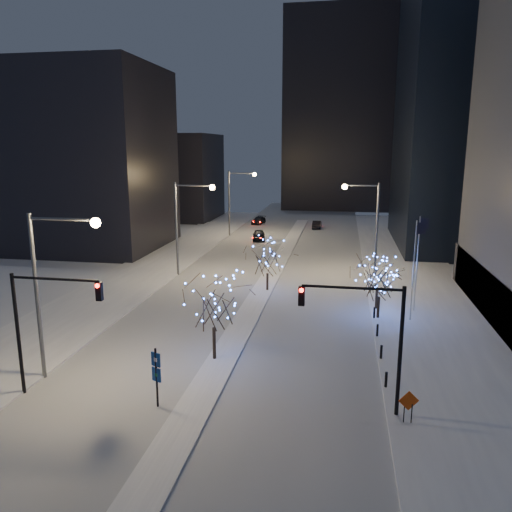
% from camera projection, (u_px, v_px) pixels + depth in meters
% --- Properties ---
extents(ground, '(160.00, 160.00, 0.00)m').
position_uv_depth(ground, '(195.00, 409.00, 26.54)').
color(ground, white).
rests_on(ground, ground).
extents(road, '(20.00, 130.00, 0.02)m').
position_uv_depth(road, '(279.00, 262.00, 60.22)').
color(road, '#B4BAC4').
rests_on(road, ground).
extents(median, '(2.00, 80.00, 0.15)m').
position_uv_depth(median, '(273.00, 272.00, 55.39)').
color(median, white).
rests_on(median, ground).
extents(east_sidewalk, '(10.00, 90.00, 0.15)m').
position_uv_depth(east_sidewalk, '(428.00, 307.00, 43.25)').
color(east_sidewalk, white).
rests_on(east_sidewalk, ground).
extents(west_sidewalk, '(8.00, 90.00, 0.15)m').
position_uv_depth(west_sidewalk, '(115.00, 290.00, 48.13)').
color(west_sidewalk, white).
rests_on(west_sidewalk, ground).
extents(filler_west_near, '(22.00, 18.00, 24.00)m').
position_uv_depth(filler_west_near, '(78.00, 159.00, 67.17)').
color(filler_west_near, black).
rests_on(filler_west_near, ground).
extents(filler_west_far, '(18.00, 16.00, 16.00)m').
position_uv_depth(filler_west_far, '(169.00, 177.00, 96.56)').
color(filler_west_far, black).
rests_on(filler_west_far, ground).
extents(horizon_block, '(24.00, 14.00, 42.00)m').
position_uv_depth(horizon_block, '(340.00, 113.00, 109.55)').
color(horizon_block, black).
rests_on(horizon_block, ground).
extents(street_lamp_w_near, '(4.40, 0.56, 10.00)m').
position_uv_depth(street_lamp_w_near, '(52.00, 274.00, 28.58)').
color(street_lamp_w_near, '#595E66').
rests_on(street_lamp_w_near, ground).
extents(street_lamp_w_mid, '(4.40, 0.56, 10.00)m').
position_uv_depth(street_lamp_w_mid, '(186.00, 216.00, 52.63)').
color(street_lamp_w_mid, '#595E66').
rests_on(street_lamp_w_mid, ground).
extents(street_lamp_w_far, '(4.40, 0.56, 10.00)m').
position_uv_depth(street_lamp_w_far, '(236.00, 194.00, 76.69)').
color(street_lamp_w_far, '#595E66').
rests_on(street_lamp_w_far, ground).
extents(street_lamp_east, '(3.90, 0.56, 10.00)m').
position_uv_depth(street_lamp_east, '(368.00, 217.00, 52.33)').
color(street_lamp_east, '#595E66').
rests_on(street_lamp_east, ground).
extents(traffic_signal_west, '(5.26, 0.43, 7.00)m').
position_uv_depth(traffic_signal_west, '(42.00, 315.00, 26.94)').
color(traffic_signal_west, black).
rests_on(traffic_signal_west, ground).
extents(traffic_signal_east, '(5.26, 0.43, 7.00)m').
position_uv_depth(traffic_signal_east, '(370.00, 328.00, 24.98)').
color(traffic_signal_east, black).
rests_on(traffic_signal_east, ground).
extents(flagpoles, '(1.35, 2.60, 8.00)m').
position_uv_depth(flagpoles, '(417.00, 260.00, 39.86)').
color(flagpoles, silver).
rests_on(flagpoles, east_sidewalk).
extents(bollards, '(0.16, 12.16, 0.90)m').
position_uv_depth(bollards, '(379.00, 340.00, 34.32)').
color(bollards, black).
rests_on(bollards, east_sidewalk).
extents(car_near, '(2.43, 4.70, 1.53)m').
position_uv_depth(car_near, '(259.00, 235.00, 74.34)').
color(car_near, black).
rests_on(car_near, ground).
extents(car_mid, '(1.46, 4.03, 1.32)m').
position_uv_depth(car_mid, '(317.00, 224.00, 85.15)').
color(car_mid, black).
rests_on(car_mid, ground).
extents(car_far, '(2.38, 4.57, 1.27)m').
position_uv_depth(car_far, '(259.00, 220.00, 89.98)').
color(car_far, black).
rests_on(car_far, ground).
extents(holiday_tree_median_near, '(5.61, 5.61, 5.74)m').
position_uv_depth(holiday_tree_median_near, '(213.00, 303.00, 31.71)').
color(holiday_tree_median_near, black).
rests_on(holiday_tree_median_near, median).
extents(holiday_tree_median_far, '(4.35, 4.35, 5.10)m').
position_uv_depth(holiday_tree_median_far, '(267.00, 257.00, 47.40)').
color(holiday_tree_median_far, black).
rests_on(holiday_tree_median_far, median).
extents(holiday_tree_plaza_near, '(4.73, 4.73, 4.92)m').
position_uv_depth(holiday_tree_plaza_near, '(380.00, 279.00, 39.60)').
color(holiday_tree_plaza_near, black).
rests_on(holiday_tree_plaza_near, east_sidewalk).
extents(holiday_tree_plaza_far, '(5.09, 5.09, 4.80)m').
position_uv_depth(holiday_tree_plaza_far, '(378.00, 274.00, 41.93)').
color(holiday_tree_plaza_far, black).
rests_on(holiday_tree_plaza_far, east_sidewalk).
extents(wayfinding_sign, '(0.57, 0.30, 3.34)m').
position_uv_depth(wayfinding_sign, '(156.00, 371.00, 26.32)').
color(wayfinding_sign, black).
rests_on(wayfinding_sign, ground).
extents(construction_sign, '(1.03, 0.24, 1.71)m').
position_uv_depth(construction_sign, '(409.00, 404.00, 24.71)').
color(construction_sign, black).
rests_on(construction_sign, east_sidewalk).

